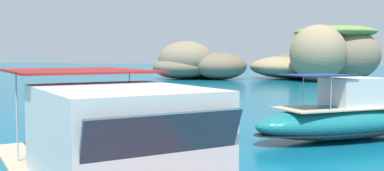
# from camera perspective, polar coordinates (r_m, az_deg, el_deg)

# --- Properties ---
(islet_large) EXTENTS (24.72, 23.04, 8.59)m
(islet_large) POSITION_cam_1_polar(r_m,az_deg,el_deg) (72.83, 15.88, 3.45)
(islet_large) COLOR #756651
(islet_large) RESTS_ON ground
(islet_small) EXTENTS (20.27, 18.30, 6.34)m
(islet_small) POSITION_cam_1_polar(r_m,az_deg,el_deg) (75.16, 0.54, 2.79)
(islet_small) COLOR #756651
(islet_small) RESTS_ON ground
(motorboat_teal) EXTENTS (8.54, 8.65, 2.93)m
(motorboat_teal) POSITION_cam_1_polar(r_m,az_deg,el_deg) (20.94, 19.45, -4.04)
(motorboat_teal) COLOR #19727A
(motorboat_teal) RESTS_ON ground
(motorboat_yellow) EXTENTS (8.06, 5.56, 2.45)m
(motorboat_yellow) POSITION_cam_1_polar(r_m,az_deg,el_deg) (19.67, -9.27, -4.81)
(motorboat_yellow) COLOR yellow
(motorboat_yellow) RESTS_ON ground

